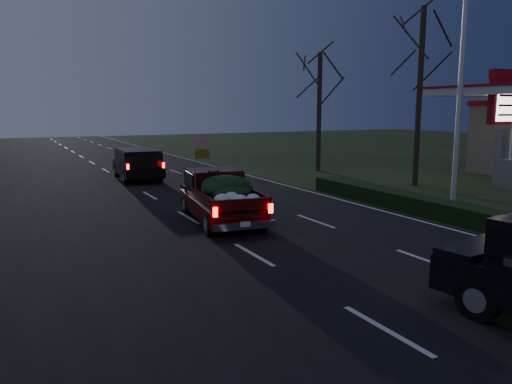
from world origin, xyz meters
name	(u,v)px	position (x,y,z in m)	size (l,w,h in m)	color
ground	(253,255)	(0.00, 0.00, 0.00)	(120.00, 120.00, 0.00)	black
road_asphalt	(253,255)	(0.00, 0.00, 0.01)	(14.00, 120.00, 0.02)	black
hedge_row	(400,200)	(7.80, 3.00, 0.30)	(1.00, 10.00, 0.60)	black
light_pole	(462,60)	(9.50, 2.00, 5.48)	(0.50, 0.90, 9.16)	silver
gas_price_pylon	(504,108)	(16.00, 4.99, 3.77)	(2.00, 0.41, 5.57)	gray
bare_tree_mid	(422,53)	(12.50, 7.00, 6.35)	(3.60, 3.60, 8.50)	black
bare_tree_far	(320,83)	(11.50, 14.00, 5.23)	(3.60, 3.60, 7.00)	black
pickup_truck	(220,194)	(0.77, 3.96, 0.94)	(2.47, 5.01, 2.52)	#3C0809
lead_suv	(138,161)	(0.78, 15.13, 1.01)	(2.20, 4.75, 1.33)	black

